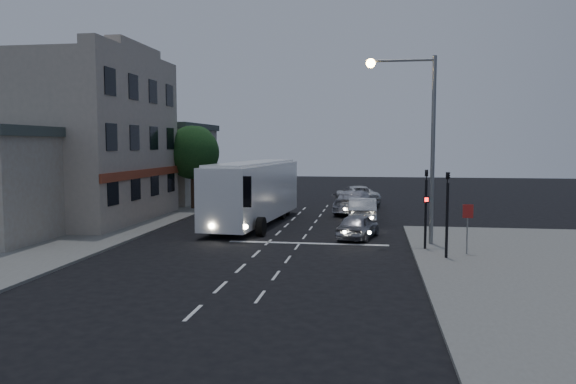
% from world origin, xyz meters
% --- Properties ---
extents(ground, '(120.00, 120.00, 0.00)m').
position_xyz_m(ground, '(0.00, 0.00, 0.00)').
color(ground, black).
extents(sidewalk_far, '(12.00, 50.00, 0.12)m').
position_xyz_m(sidewalk_far, '(-13.00, 8.00, 0.06)').
color(sidewalk_far, slate).
rests_on(sidewalk_far, ground).
extents(road_markings, '(8.00, 30.55, 0.01)m').
position_xyz_m(road_markings, '(1.29, 3.31, 0.00)').
color(road_markings, silver).
rests_on(road_markings, ground).
extents(tour_bus, '(3.64, 12.73, 3.85)m').
position_xyz_m(tour_bus, '(-2.04, 8.18, 2.08)').
color(tour_bus, white).
rests_on(tour_bus, ground).
extents(car_suv, '(2.44, 4.17, 1.33)m').
position_xyz_m(car_suv, '(4.44, 3.80, 0.67)').
color(car_suv, gray).
rests_on(car_suv, ground).
extents(car_sedan_a, '(1.79, 4.86, 1.59)m').
position_xyz_m(car_sedan_a, '(4.55, 9.81, 0.79)').
color(car_sedan_a, silver).
rests_on(car_sedan_a, ground).
extents(car_sedan_b, '(3.37, 6.09, 1.67)m').
position_xyz_m(car_sedan_b, '(3.97, 14.51, 0.84)').
color(car_sedan_b, '#BBBAC2').
rests_on(car_sedan_b, ground).
extents(car_sedan_c, '(4.10, 6.16, 1.57)m').
position_xyz_m(car_sedan_c, '(3.89, 20.26, 0.79)').
color(car_sedan_c, silver).
rests_on(car_sedan_c, ground).
extents(traffic_signal_main, '(0.25, 0.35, 4.10)m').
position_xyz_m(traffic_signal_main, '(7.60, 0.78, 2.42)').
color(traffic_signal_main, black).
rests_on(traffic_signal_main, sidewalk_near).
extents(traffic_signal_side, '(0.18, 0.15, 4.10)m').
position_xyz_m(traffic_signal_side, '(8.30, -1.20, 2.42)').
color(traffic_signal_side, black).
rests_on(traffic_signal_side, sidewalk_near).
extents(regulatory_sign, '(0.45, 0.12, 2.20)m').
position_xyz_m(regulatory_sign, '(9.30, -0.24, 1.60)').
color(regulatory_sign, slate).
rests_on(regulatory_sign, sidewalk_near).
extents(streetlight, '(3.32, 0.44, 9.00)m').
position_xyz_m(streetlight, '(7.34, 2.20, 5.73)').
color(streetlight, slate).
rests_on(streetlight, sidewalk_near).
extents(main_building, '(10.12, 12.00, 11.00)m').
position_xyz_m(main_building, '(-13.96, 8.00, 5.16)').
color(main_building, '#B1A294').
rests_on(main_building, sidewalk_far).
extents(low_building_north, '(9.40, 9.40, 6.50)m').
position_xyz_m(low_building_north, '(-13.50, 20.00, 3.39)').
color(low_building_north, gray).
rests_on(low_building_north, sidewalk_far).
extents(street_tree, '(4.00, 4.00, 6.20)m').
position_xyz_m(street_tree, '(-8.21, 15.02, 4.50)').
color(street_tree, black).
rests_on(street_tree, sidewalk_far).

